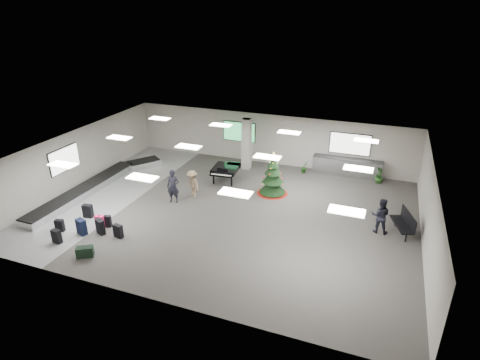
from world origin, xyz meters
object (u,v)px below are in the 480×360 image
at_px(christmas_tree, 273,179).
at_px(bench, 405,222).
at_px(pink_suitcase, 100,222).
at_px(traveler_a, 173,187).
at_px(grand_piano, 225,169).
at_px(service_counter, 347,167).
at_px(baggage_carousel, 97,185).
at_px(traveler_b, 192,184).
at_px(traveler_bench, 380,216).
at_px(potted_plant_left, 304,167).
at_px(potted_plant_right, 379,176).

distance_m(christmas_tree, bench, 6.99).
relative_size(pink_suitcase, traveler_a, 0.36).
xyz_separation_m(grand_piano, bench, (9.73, -2.64, -0.12)).
relative_size(service_counter, christmas_tree, 1.67).
height_order(baggage_carousel, traveler_a, traveler_a).
height_order(christmas_tree, traveler_b, christmas_tree).
bearing_deg(service_counter, baggage_carousel, -152.33).
distance_m(bench, traveler_b, 10.55).
xyz_separation_m(baggage_carousel, christmas_tree, (9.38, 2.80, 0.61)).
bearing_deg(traveler_bench, grand_piano, -17.73).
bearing_deg(bench, traveler_b, 160.47).
xyz_separation_m(baggage_carousel, pink_suitcase, (2.99, -3.52, 0.10)).
bearing_deg(pink_suitcase, service_counter, 30.36).
bearing_deg(traveler_bench, pink_suitcase, 19.33).
bearing_deg(grand_piano, baggage_carousel, -157.15).
distance_m(christmas_tree, potted_plant_left, 3.62).
xyz_separation_m(grand_piano, traveler_a, (-1.47, -3.45, 0.16)).
bearing_deg(traveler_bench, christmas_tree, -20.89).
xyz_separation_m(pink_suitcase, traveler_b, (2.53, 4.41, 0.44)).
xyz_separation_m(pink_suitcase, bench, (13.08, 4.33, 0.29)).
height_order(baggage_carousel, grand_piano, grand_piano).
relative_size(pink_suitcase, bench, 0.36).
xyz_separation_m(service_counter, bench, (3.23, -5.93, 0.05)).
relative_size(pink_suitcase, traveler_b, 0.43).
height_order(traveler_a, traveler_b, traveler_a).
distance_m(pink_suitcase, potted_plant_left, 12.26).
bearing_deg(grand_piano, potted_plant_left, 29.20).
bearing_deg(christmas_tree, pink_suitcase, -135.27).
relative_size(baggage_carousel, potted_plant_right, 11.58).
distance_m(service_counter, pink_suitcase, 14.22).
distance_m(pink_suitcase, traveler_b, 5.10).
bearing_deg(potted_plant_left, baggage_carousel, -148.94).
relative_size(service_counter, traveler_bench, 2.42).
height_order(traveler_bench, potted_plant_right, traveler_bench).
relative_size(bench, traveler_bench, 1.06).
xyz_separation_m(pink_suitcase, grand_piano, (3.35, 6.96, 0.41)).
bearing_deg(potted_plant_right, bench, -76.22).
distance_m(traveler_b, potted_plant_right, 10.69).
distance_m(potted_plant_left, potted_plant_right, 4.34).
xyz_separation_m(service_counter, traveler_bench, (2.17, -6.12, 0.29)).
height_order(christmas_tree, traveler_bench, christmas_tree).
relative_size(christmas_tree, bench, 1.36).
xyz_separation_m(bench, potted_plant_left, (-5.69, 5.45, -0.22)).
relative_size(baggage_carousel, traveler_b, 6.40).
bearing_deg(traveler_a, potted_plant_left, 37.10).
bearing_deg(bench, traveler_a, 165.08).
relative_size(grand_piano, potted_plant_right, 2.26).
relative_size(grand_piano, potted_plant_left, 2.51).
xyz_separation_m(christmas_tree, bench, (6.69, -2.00, -0.23)).
bearing_deg(christmas_tree, potted_plant_right, 33.32).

